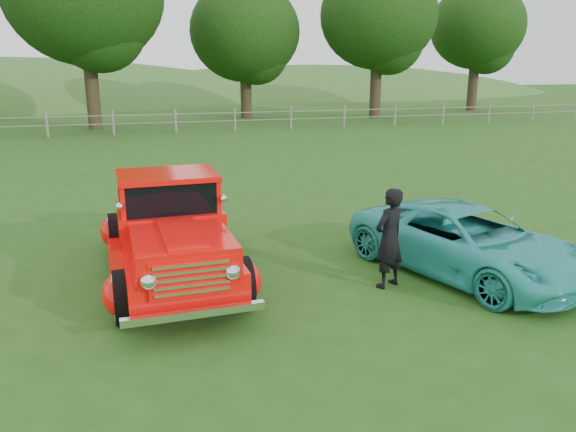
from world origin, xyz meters
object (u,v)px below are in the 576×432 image
object	(u,v)px
teal_sedan	(466,241)
tree_mid_east	(378,16)
red_pickup	(170,231)
tree_far_east	(478,27)
tree_near_east	(245,32)
man	(389,238)

from	to	relation	value
teal_sedan	tree_mid_east	bearing A→B (deg)	49.47
red_pickup	teal_sedan	distance (m)	4.92
tree_mid_east	red_pickup	distance (m)	29.32
teal_sedan	tree_far_east	bearing A→B (deg)	37.20
tree_mid_east	teal_sedan	size ratio (longest dim) A/B	2.29
tree_near_east	red_pickup	distance (m)	28.00
tree_mid_east	red_pickup	size ratio (longest dim) A/B	1.87
tree_near_east	red_pickup	size ratio (longest dim) A/B	1.65
tree_mid_east	tree_far_east	bearing A→B (deg)	18.43
man	tree_far_east	bearing A→B (deg)	-150.88
tree_mid_east	tree_far_east	distance (m)	9.49
red_pickup	man	distance (m)	3.54
red_pickup	teal_sedan	world-z (taller)	red_pickup
red_pickup	man	bearing A→B (deg)	-24.60
tree_near_east	tree_far_east	distance (m)	17.04
red_pickup	teal_sedan	size ratio (longest dim) A/B	1.23
tree_far_east	red_pickup	size ratio (longest dim) A/B	1.75
tree_mid_east	tree_far_east	world-z (taller)	tree_mid_east
tree_near_east	man	distance (m)	28.69
red_pickup	man	size ratio (longest dim) A/B	3.16
tree_mid_east	man	size ratio (longest dim) A/B	5.89
teal_sedan	man	size ratio (longest dim) A/B	2.58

